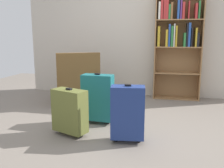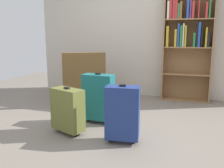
{
  "view_description": "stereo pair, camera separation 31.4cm",
  "coord_description": "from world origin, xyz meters",
  "px_view_note": "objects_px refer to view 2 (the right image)",
  "views": [
    {
      "loc": [
        0.49,
        -2.93,
        1.15
      ],
      "look_at": [
        -0.17,
        0.09,
        0.55
      ],
      "focal_mm": 38.92,
      "sensor_mm": 36.0,
      "label": 1
    },
    {
      "loc": [
        0.79,
        -2.85,
        1.15
      ],
      "look_at": [
        -0.17,
        0.09,
        0.55
      ],
      "focal_mm": 38.92,
      "sensor_mm": 36.0,
      "label": 2
    }
  ],
  "objects_px": {
    "suitcase_navy_blue": "(122,113)",
    "suitcase_olive": "(68,110)",
    "bookshelf": "(187,38)",
    "mug": "(111,102)",
    "suitcase_teal": "(98,97)",
    "armchair": "(84,85)"
  },
  "relations": [
    {
      "from": "bookshelf",
      "to": "suitcase_olive",
      "type": "xyz_separation_m",
      "value": [
        -1.27,
        -2.09,
        -0.83
      ]
    },
    {
      "from": "bookshelf",
      "to": "suitcase_olive",
      "type": "relative_size",
      "value": 3.35
    },
    {
      "from": "bookshelf",
      "to": "suitcase_teal",
      "type": "height_order",
      "value": "bookshelf"
    },
    {
      "from": "suitcase_navy_blue",
      "to": "suitcase_teal",
      "type": "xyz_separation_m",
      "value": [
        -0.48,
        0.52,
        0.01
      ]
    },
    {
      "from": "mug",
      "to": "bookshelf",
      "type": "bearing_deg",
      "value": 32.41
    },
    {
      "from": "suitcase_teal",
      "to": "bookshelf",
      "type": "bearing_deg",
      "value": 56.65
    },
    {
      "from": "bookshelf",
      "to": "suitcase_teal",
      "type": "distance_m",
      "value": 2.09
    },
    {
      "from": "suitcase_olive",
      "to": "armchair",
      "type": "bearing_deg",
      "value": 106.41
    },
    {
      "from": "suitcase_navy_blue",
      "to": "suitcase_olive",
      "type": "bearing_deg",
      "value": 176.53
    },
    {
      "from": "bookshelf",
      "to": "mug",
      "type": "bearing_deg",
      "value": -147.59
    },
    {
      "from": "bookshelf",
      "to": "mug",
      "type": "xyz_separation_m",
      "value": [
        -1.17,
        -0.74,
        -1.09
      ]
    },
    {
      "from": "suitcase_olive",
      "to": "suitcase_navy_blue",
      "type": "height_order",
      "value": "suitcase_navy_blue"
    },
    {
      "from": "suitcase_olive",
      "to": "suitcase_teal",
      "type": "xyz_separation_m",
      "value": [
        0.21,
        0.48,
        0.06
      ]
    },
    {
      "from": "suitcase_olive",
      "to": "suitcase_navy_blue",
      "type": "relative_size",
      "value": 0.88
    },
    {
      "from": "suitcase_olive",
      "to": "suitcase_navy_blue",
      "type": "distance_m",
      "value": 0.69
    },
    {
      "from": "armchair",
      "to": "mug",
      "type": "bearing_deg",
      "value": -2.8
    },
    {
      "from": "bookshelf",
      "to": "mug",
      "type": "height_order",
      "value": "bookshelf"
    },
    {
      "from": "mug",
      "to": "suitcase_navy_blue",
      "type": "bearing_deg",
      "value": -67.09
    },
    {
      "from": "mug",
      "to": "suitcase_teal",
      "type": "distance_m",
      "value": 0.93
    },
    {
      "from": "bookshelf",
      "to": "suitcase_olive",
      "type": "distance_m",
      "value": 2.59
    },
    {
      "from": "mug",
      "to": "armchair",
      "type": "bearing_deg",
      "value": 177.2
    },
    {
      "from": "bookshelf",
      "to": "suitcase_navy_blue",
      "type": "height_order",
      "value": "bookshelf"
    }
  ]
}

